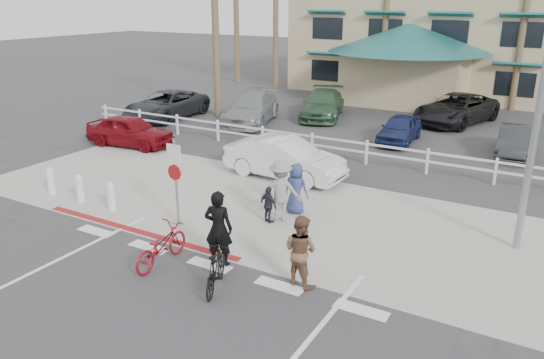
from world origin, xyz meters
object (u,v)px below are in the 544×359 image
Objects in this scene: bike_red at (161,246)px; car_white_sedan at (284,158)px; bike_black at (216,270)px; sign_post at (176,178)px; car_red_compact at (130,131)px.

bike_red is 0.42× the size of car_white_sedan.
car_white_sedan is (-2.45, 7.70, 0.26)m from bike_black.
sign_post is 4.05m from bike_black.
car_red_compact is (-8.66, 7.83, 0.19)m from bike_red.
sign_post reaches higher than bike_red.
bike_red is at bearing -172.68° from car_white_sedan.
car_white_sedan reaches higher than car_red_compact.
bike_red is 1.17× the size of bike_black.
sign_post reaches higher than car_white_sedan.
sign_post is at bearing -62.46° from bike_red.
sign_post reaches higher than bike_black.
car_white_sedan is (-0.57, 7.40, 0.25)m from bike_red.
bike_black is 13.31m from car_red_compact.
bike_red is at bearing -60.17° from sign_post.
car_white_sedan is 1.12× the size of car_red_compact.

